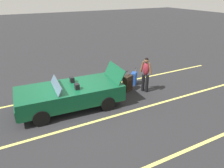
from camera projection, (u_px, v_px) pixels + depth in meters
ground_plane at (71, 107)px, 8.83m from camera, size 80.00×80.00×0.00m
lot_line_near at (63, 95)px, 9.88m from camera, size 18.00×0.12×0.01m
lot_line_mid at (84, 125)px, 7.69m from camera, size 18.00×0.12×0.01m
convertible_car at (65, 95)px, 8.52m from camera, size 4.28×2.02×1.51m
suitcase_large_black at (128, 83)px, 10.18m from camera, size 0.55×0.45×0.95m
suitcase_medium_bright at (134, 78)px, 10.87m from camera, size 0.45×0.45×0.86m
traveler_person at (146, 73)px, 9.86m from camera, size 0.34×0.58×1.65m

